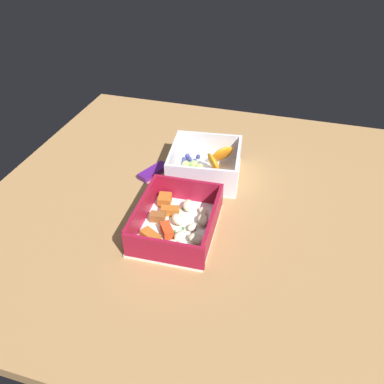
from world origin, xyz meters
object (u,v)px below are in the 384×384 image
fruit_bowl (206,166)px  paper_cup_liner (192,143)px  pasta_container (177,222)px  candy_bar (153,172)px

fruit_bowl → paper_cup_liner: bearing=29.7°
pasta_container → fruit_bowl: size_ratio=1.12×
paper_cup_liner → candy_bar: bearing=160.3°
fruit_bowl → paper_cup_liner: size_ratio=4.21×
candy_bar → fruit_bowl: bearing=-75.6°
fruit_bowl → candy_bar: (-2.74, 10.69, -1.64)cm
candy_bar → pasta_container: bearing=-146.3°
paper_cup_liner → pasta_container: bearing=-169.4°
pasta_container → paper_cup_liner: 28.67cm
pasta_container → paper_cup_liner: size_ratio=4.73×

